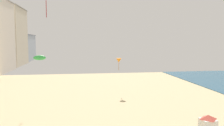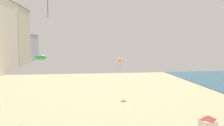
{
  "view_description": "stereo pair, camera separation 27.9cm",
  "coord_description": "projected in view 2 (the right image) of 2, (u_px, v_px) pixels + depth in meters",
  "views": [
    {
      "loc": [
        1.7,
        -0.31,
        8.35
      ],
      "look_at": [
        4.76,
        20.79,
        6.37
      ],
      "focal_mm": 37.13,
      "sensor_mm": 36.0,
      "label": 1
    },
    {
      "loc": [
        1.97,
        -0.35,
        8.35
      ],
      "look_at": [
        4.76,
        20.79,
        6.37
      ],
      "focal_mm": 37.13,
      "sensor_mm": 36.0,
      "label": 2
    }
  ],
  "objects": [
    {
      "name": "lifeguard_stand",
      "position": [
        208.0,
        124.0,
        18.32
      ],
      "size": [
        1.1,
        1.1,
        2.55
      ],
      "rotation": [
        0.0,
        0.0,
        0.26
      ],
      "color": "white",
      "rests_on": "ground"
    },
    {
      "name": "boardwalk_hotel_distant",
      "position": [
        0.0,
        37.0,
        80.95
      ],
      "size": [
        17.26,
        17.57,
        20.23
      ],
      "color": "beige",
      "rests_on": "ground"
    },
    {
      "name": "kite_green_parafoil",
      "position": [
        40.0,
        58.0,
        25.94
      ],
      "size": [
        1.37,
        0.38,
        0.53
      ],
      "color": "green"
    },
    {
      "name": "boardwalk_hotel_furthest",
      "position": [
        17.0,
        48.0,
        101.91
      ],
      "size": [
        15.53,
        18.22,
        11.43
      ],
      "color": "#ADB7C1",
      "rests_on": "ground"
    },
    {
      "name": "kite_orange_delta",
      "position": [
        120.0,
        60.0,
        37.94
      ],
      "size": [
        0.88,
        0.88,
        2.0
      ],
      "color": "orange"
    }
  ]
}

